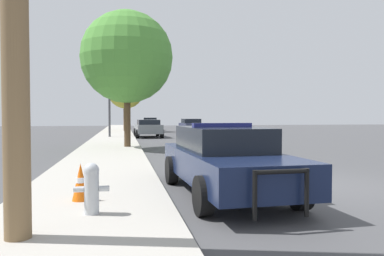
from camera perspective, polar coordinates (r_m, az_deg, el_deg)
ground_plane at (r=9.58m, az=17.72°, el=-8.32°), size 110.00×110.00×0.00m
sidewalk_left at (r=8.48m, az=-14.72°, el=-9.18°), size 3.00×110.00×0.13m
police_car at (r=8.05m, az=5.00°, el=-4.68°), size 2.19×5.13×1.53m
fire_hydrant at (r=6.19m, az=-15.06°, el=-8.64°), size 0.55×0.24×0.81m
traffic_light at (r=28.15m, az=-9.58°, el=5.22°), size 3.42×0.35×4.50m
car_background_distant at (r=43.26m, az=-6.39°, el=0.68°), size 2.09×4.16×1.45m
car_background_midblock at (r=29.26m, az=-6.70°, el=0.04°), size 2.16×4.25×1.37m
car_background_oncoming at (r=34.21m, az=-0.11°, el=0.33°), size 1.94×4.28×1.39m
tree_sidewalk_far at (r=39.27m, az=-10.09°, el=5.61°), size 3.73×3.73×6.01m
tree_sidewalk_near at (r=19.24m, az=-9.88°, el=10.57°), size 4.59×4.59×6.77m
traffic_cone at (r=7.21m, az=-16.61°, el=-7.87°), size 0.31×0.31×0.68m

